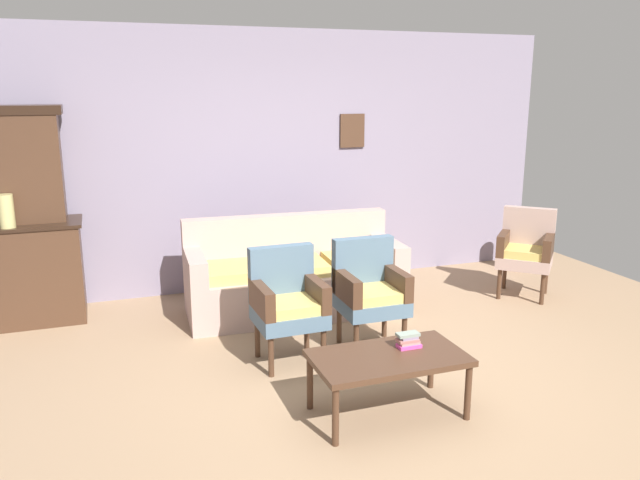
{
  "coord_description": "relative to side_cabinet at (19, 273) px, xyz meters",
  "views": [
    {
      "loc": [
        -1.76,
        -3.85,
        2.12
      ],
      "look_at": [
        -0.02,
        1.06,
        0.85
      ],
      "focal_mm": 35.46,
      "sensor_mm": 36.0,
      "label": 1
    }
  ],
  "objects": [
    {
      "name": "wall_back_with_decor",
      "position": [
        2.5,
        0.38,
        0.88
      ],
      "size": [
        6.4,
        0.09,
        2.7
      ],
      "color": "gray",
      "rests_on": "ground"
    },
    {
      "name": "cabinet_upper_hutch",
      "position": [
        0.0,
        0.08,
        0.98
      ],
      "size": [
        0.99,
        0.38,
        1.03
      ],
      "color": "#472D1E",
      "rests_on": "side_cabinet"
    },
    {
      "name": "floor_vase_by_wall",
      "position": [
        5.35,
        -0.1,
        -0.17
      ],
      "size": [
        0.19,
        0.19,
        0.59
      ],
      "primitive_type": "cylinder",
      "color": "#825F57",
      "rests_on": "ground"
    },
    {
      "name": "ground_plane",
      "position": [
        2.5,
        -2.25,
        -0.47
      ],
      "size": [
        7.68,
        7.68,
        0.0
      ],
      "primitive_type": "plane",
      "color": "#997A5B"
    },
    {
      "name": "floral_couch",
      "position": [
        2.45,
        -0.55,
        -0.14
      ],
      "size": [
        2.07,
        0.9,
        0.9
      ],
      "color": "tan",
      "rests_on": "ground"
    },
    {
      "name": "book_stack_on_table",
      "position": [
        2.61,
        -2.58,
        0.0
      ],
      "size": [
        0.16,
        0.11,
        0.1
      ],
      "color": "#DF459C",
      "rests_on": "coffee_table"
    },
    {
      "name": "side_cabinet",
      "position": [
        0.0,
        0.0,
        0.0
      ],
      "size": [
        1.16,
        0.55,
        0.93
      ],
      "color": "#472D1E",
      "rests_on": "ground"
    },
    {
      "name": "vase_on_cabinet",
      "position": [
        -0.02,
        -0.18,
        0.61
      ],
      "size": [
        0.13,
        0.13,
        0.29
      ],
      "primitive_type": "cylinder",
      "color": "tan",
      "rests_on": "side_cabinet"
    },
    {
      "name": "armchair_by_doorway",
      "position": [
        2.06,
        -1.62,
        0.03
      ],
      "size": [
        0.53,
        0.5,
        0.9
      ],
      "color": "slate",
      "rests_on": "ground"
    },
    {
      "name": "armchair_row_middle",
      "position": [
        2.78,
        -1.58,
        0.03
      ],
      "size": [
        0.53,
        0.5,
        0.9
      ],
      "color": "slate",
      "rests_on": "ground"
    },
    {
      "name": "coffee_table",
      "position": [
        2.44,
        -2.66,
        -0.09
      ],
      "size": [
        1.0,
        0.56,
        0.42
      ],
      "color": "#472D1E",
      "rests_on": "ground"
    },
    {
      "name": "wingback_chair_by_fireplace",
      "position": [
        4.84,
        -0.89,
        0.03
      ],
      "size": [
        0.71,
        0.71,
        0.9
      ],
      "color": "tan",
      "rests_on": "ground"
    }
  ]
}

